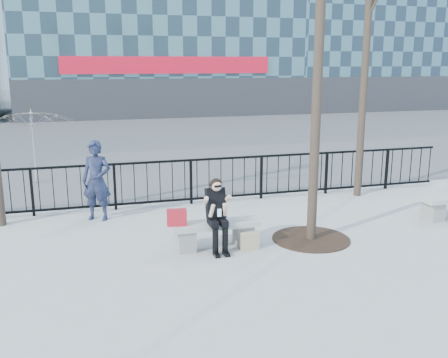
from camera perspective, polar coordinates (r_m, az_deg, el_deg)
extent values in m
plane|color=#989893|center=(9.36, -1.02, -7.81)|extent=(120.00, 120.00, 0.00)
cube|color=#474747|center=(23.79, -10.41, 4.88)|extent=(60.00, 23.00, 0.01)
cube|color=black|center=(11.88, -4.78, 2.11)|extent=(14.00, 0.05, 0.05)
cube|color=black|center=(12.10, -4.69, -2.35)|extent=(14.00, 0.05, 0.05)
cube|color=#2D2D30|center=(30.93, -6.22, 9.12)|extent=(18.00, 0.08, 2.40)
cube|color=#B90C20|center=(30.79, -6.30, 12.82)|extent=(12.60, 0.12, 1.00)
cube|color=#2D2D30|center=(37.73, 20.48, 9.10)|extent=(16.00, 0.08, 2.40)
cylinder|color=black|center=(9.32, 10.83, 15.40)|extent=(0.18, 0.18, 7.50)
cylinder|color=black|center=(12.94, 15.89, 13.35)|extent=(0.18, 0.18, 7.00)
cylinder|color=black|center=(9.90, 9.90, -6.75)|extent=(1.50, 1.50, 0.02)
cube|color=slate|center=(9.17, -4.37, -6.96)|extent=(0.32, 0.38, 0.40)
cube|color=slate|center=(9.44, 2.22, -6.34)|extent=(0.32, 0.38, 0.40)
cube|color=gray|center=(9.21, -1.03, -5.22)|extent=(1.65, 0.46, 0.09)
cube|color=slate|center=(11.78, 22.77, -3.36)|extent=(0.33, 0.40, 0.42)
cube|color=#AE1521|center=(9.02, -5.42, -4.39)|extent=(0.38, 0.22, 0.29)
cube|color=#C1B088|center=(9.20, 2.93, -7.09)|extent=(0.35, 0.14, 0.33)
imported|color=black|center=(11.07, -14.35, -0.18)|extent=(0.75, 0.63, 1.74)
imported|color=yellow|center=(14.93, -20.90, 3.49)|extent=(2.61, 2.65, 2.12)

